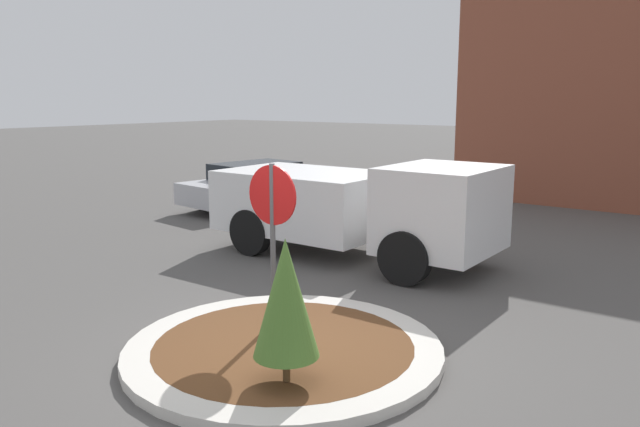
{
  "coord_description": "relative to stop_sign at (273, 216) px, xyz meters",
  "views": [
    {
      "loc": [
        4.68,
        -5.49,
        3.09
      ],
      "look_at": [
        -1.28,
        2.44,
        1.25
      ],
      "focal_mm": 35.0,
      "sensor_mm": 36.0,
      "label": 1
    }
  ],
  "objects": [
    {
      "name": "stop_sign",
      "position": [
        0.0,
        0.0,
        0.0
      ],
      "size": [
        0.78,
        0.07,
        2.27
      ],
      "color": "#4C4C51",
      "rests_on": "ground_plane"
    },
    {
      "name": "utility_truck",
      "position": [
        -1.36,
        3.93,
        -0.54
      ],
      "size": [
        5.62,
        2.34,
        1.92
      ],
      "rotation": [
        0.0,
        0.0,
        0.01
      ],
      "color": "white",
      "rests_on": "ground_plane"
    },
    {
      "name": "parked_sedan_silver",
      "position": [
        -6.74,
        7.15,
        -0.92
      ],
      "size": [
        2.3,
        4.94,
        1.29
      ],
      "rotation": [
        0.0,
        0.0,
        1.45
      ],
      "color": "#B7B7BC",
      "rests_on": "ground_plane"
    },
    {
      "name": "ground_plane",
      "position": [
        0.58,
        -0.48,
        -1.59
      ],
      "size": [
        120.0,
        120.0,
        0.0
      ],
      "primitive_type": "plane",
      "color": "#514F4C"
    },
    {
      "name": "traffic_island",
      "position": [
        0.58,
        -0.48,
        -1.52
      ],
      "size": [
        3.88,
        3.88,
        0.13
      ],
      "color": "beige",
      "rests_on": "ground_plane"
    },
    {
      "name": "island_shrub",
      "position": [
        1.26,
        -1.24,
        -0.53
      ],
      "size": [
        0.7,
        0.7,
        1.56
      ],
      "color": "brown",
      "rests_on": "traffic_island"
    }
  ]
}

